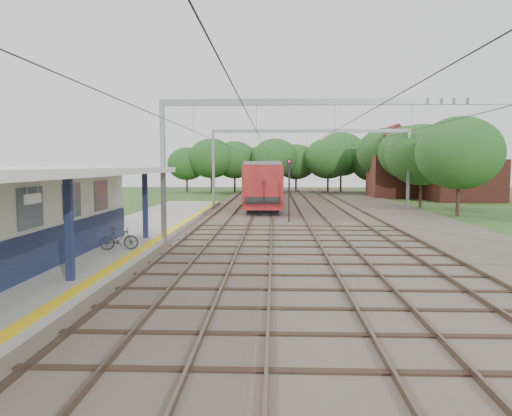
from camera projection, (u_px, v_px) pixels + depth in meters
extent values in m
plane|color=#2D4C1E|center=(255.00, 377.00, 9.17)|extent=(160.00, 160.00, 0.00)
cube|color=#473D33|center=(321.00, 214.00, 38.89)|extent=(18.00, 90.00, 0.10)
cube|color=gray|center=(107.00, 244.00, 23.36)|extent=(5.00, 52.00, 0.35)
cube|color=yellow|center=(154.00, 241.00, 23.27)|extent=(0.45, 52.00, 0.01)
cube|color=#131B3C|center=(41.00, 252.00, 16.31)|extent=(0.06, 18.00, 1.40)
cube|color=slate|center=(40.00, 206.00, 16.18)|extent=(0.05, 16.00, 1.30)
cube|color=#131B3C|center=(69.00, 229.00, 15.19)|extent=(0.22, 0.22, 3.20)
cube|color=#131B3C|center=(145.00, 205.00, 24.15)|extent=(0.22, 0.22, 3.20)
cube|color=silver|center=(6.00, 172.00, 15.11)|extent=(6.40, 20.00, 0.24)
cube|color=white|center=(33.00, 199.00, 13.11)|extent=(0.06, 0.85, 0.26)
cube|color=brown|center=(216.00, 212.00, 39.17)|extent=(0.07, 88.00, 0.15)
cube|color=brown|center=(234.00, 213.00, 39.12)|extent=(0.07, 88.00, 0.15)
cube|color=brown|center=(254.00, 213.00, 39.07)|extent=(0.07, 88.00, 0.15)
cube|color=brown|center=(272.00, 213.00, 39.01)|extent=(0.07, 88.00, 0.15)
cube|color=brown|center=(301.00, 213.00, 38.93)|extent=(0.07, 88.00, 0.15)
cube|color=brown|center=(320.00, 213.00, 38.88)|extent=(0.07, 88.00, 0.15)
cube|color=brown|center=(348.00, 213.00, 38.80)|extent=(0.07, 88.00, 0.15)
cube|color=brown|center=(366.00, 213.00, 38.75)|extent=(0.07, 88.00, 0.15)
cube|color=gray|center=(163.00, 173.00, 23.98)|extent=(0.22, 0.22, 7.00)
cube|color=gray|center=(341.00, 102.00, 23.39)|extent=(17.00, 0.20, 0.30)
cube|color=gray|center=(213.00, 170.00, 43.90)|extent=(0.22, 0.22, 7.00)
cube|color=gray|center=(408.00, 170.00, 43.28)|extent=(0.22, 0.22, 7.00)
cube|color=gray|center=(310.00, 131.00, 43.30)|extent=(17.00, 0.20, 0.30)
cylinder|color=black|center=(225.00, 144.00, 38.69)|extent=(0.02, 88.00, 0.02)
cylinder|color=black|center=(263.00, 144.00, 38.59)|extent=(0.02, 88.00, 0.02)
cylinder|color=black|center=(311.00, 144.00, 38.45)|extent=(0.02, 88.00, 0.02)
cylinder|color=black|center=(358.00, 144.00, 38.32)|extent=(0.02, 88.00, 0.02)
cylinder|color=#382619|center=(201.00, 183.00, 70.14)|extent=(0.28, 0.28, 2.88)
ellipsoid|color=#1C4A1A|center=(200.00, 158.00, 69.84)|extent=(6.72, 6.72, 5.76)
cylinder|color=#382619|center=(244.00, 183.00, 71.93)|extent=(0.28, 0.28, 2.52)
ellipsoid|color=#1C4A1A|center=(244.00, 162.00, 71.67)|extent=(5.88, 5.88, 5.04)
cylinder|color=#382619|center=(286.00, 182.00, 68.70)|extent=(0.28, 0.28, 3.24)
ellipsoid|color=#1C4A1A|center=(286.00, 153.00, 68.36)|extent=(7.56, 7.56, 6.48)
cylinder|color=#382619|center=(328.00, 183.00, 70.50)|extent=(0.28, 0.28, 2.70)
ellipsoid|color=#1C4A1A|center=(328.00, 160.00, 70.21)|extent=(6.30, 6.30, 5.40)
cylinder|color=#382619|center=(426.00, 193.00, 46.37)|extent=(0.28, 0.28, 2.52)
ellipsoid|color=#1C4A1A|center=(427.00, 160.00, 46.11)|extent=(5.88, 5.88, 5.04)
cylinder|color=#382619|center=(391.00, 185.00, 62.27)|extent=(0.28, 0.28, 2.88)
ellipsoid|color=#1C4A1A|center=(392.00, 157.00, 61.97)|extent=(6.72, 6.72, 5.76)
cube|color=brown|center=(465.00, 180.00, 54.02)|extent=(7.00, 6.00, 4.50)
cube|color=#5C1D17|center=(466.00, 151.00, 53.75)|extent=(4.99, 6.12, 4.99)
cube|color=brown|center=(404.00, 177.00, 60.15)|extent=(8.00, 6.00, 5.00)
cube|color=#5C1D17|center=(404.00, 148.00, 59.86)|extent=(5.52, 6.12, 5.52)
imported|color=black|center=(119.00, 239.00, 20.79)|extent=(1.63, 0.77, 0.94)
cube|color=black|center=(265.00, 204.00, 46.32)|extent=(2.46, 17.58, 0.44)
cube|color=maroon|center=(265.00, 183.00, 46.16)|extent=(3.08, 19.11, 3.37)
cube|color=black|center=(265.00, 179.00, 46.13)|extent=(3.12, 17.58, 0.96)
cube|color=slate|center=(265.00, 163.00, 46.00)|extent=(2.83, 19.11, 0.28)
cube|color=black|center=(268.00, 192.00, 65.94)|extent=(2.46, 17.58, 0.44)
cube|color=maroon|center=(268.00, 178.00, 65.78)|extent=(3.08, 19.11, 3.37)
cube|color=black|center=(268.00, 175.00, 65.75)|extent=(3.12, 17.58, 0.96)
cube|color=slate|center=(268.00, 164.00, 65.63)|extent=(2.83, 19.11, 0.28)
cylinder|color=black|center=(289.00, 194.00, 33.25)|extent=(0.16, 0.16, 3.88)
cube|color=black|center=(289.00, 164.00, 33.08)|extent=(0.34, 0.27, 0.53)
sphere|color=red|center=(289.00, 161.00, 32.97)|extent=(0.14, 0.14, 0.14)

